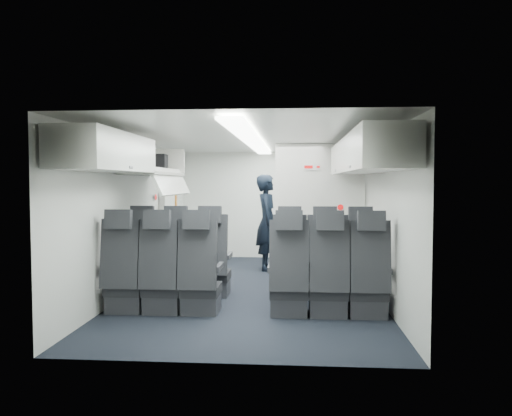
# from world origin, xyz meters

# --- Properties ---
(cabin_shell) EXTENTS (3.41, 6.01, 2.16)m
(cabin_shell) POSITION_xyz_m (0.00, 0.00, 1.12)
(cabin_shell) COLOR black
(cabin_shell) RESTS_ON ground
(seat_row_front) EXTENTS (3.33, 0.56, 1.24)m
(seat_row_front) POSITION_xyz_m (-0.00, -0.53, 0.40)
(seat_row_front) COLOR #26272A
(seat_row_front) RESTS_ON cabin_shell
(seat_row_mid) EXTENTS (3.33, 0.56, 1.24)m
(seat_row_mid) POSITION_xyz_m (-0.00, -1.43, 0.40)
(seat_row_mid) COLOR #26272A
(seat_row_mid) RESTS_ON cabin_shell
(overhead_bin_left_rear) EXTENTS (0.53, 1.80, 0.40)m
(overhead_bin_left_rear) POSITION_xyz_m (-1.40, -2.00, 1.86)
(overhead_bin_left_rear) COLOR silver
(overhead_bin_left_rear) RESTS_ON cabin_shell
(overhead_bin_left_front_open) EXTENTS (0.64, 1.70, 0.72)m
(overhead_bin_left_front_open) POSITION_xyz_m (-1.44, -0.25, 1.74)
(overhead_bin_left_front_open) COLOR #9E9E93
(overhead_bin_left_front_open) RESTS_ON cabin_shell
(overhead_bin_right_rear) EXTENTS (0.53, 1.80, 0.40)m
(overhead_bin_right_rear) POSITION_xyz_m (1.40, -2.00, 1.86)
(overhead_bin_right_rear) COLOR silver
(overhead_bin_right_rear) RESTS_ON cabin_shell
(overhead_bin_right_front) EXTENTS (0.53, 1.70, 0.40)m
(overhead_bin_right_front) POSITION_xyz_m (1.40, -0.25, 1.86)
(overhead_bin_right_front) COLOR silver
(overhead_bin_right_front) RESTS_ON cabin_shell
(bulkhead_partition) EXTENTS (1.40, 0.15, 2.13)m
(bulkhead_partition) POSITION_xyz_m (0.98, 0.80, 1.08)
(bulkhead_partition) COLOR white
(bulkhead_partition) RESTS_ON cabin_shell
(galley_unit) EXTENTS (0.85, 0.52, 1.90)m
(galley_unit) POSITION_xyz_m (0.95, 2.72, 0.95)
(galley_unit) COLOR #939399
(galley_unit) RESTS_ON cabin_shell
(boarding_door) EXTENTS (0.12, 1.27, 1.86)m
(boarding_door) POSITION_xyz_m (-1.64, 1.55, 0.95)
(boarding_door) COLOR silver
(boarding_door) RESTS_ON cabin_shell
(flight_attendant) EXTENTS (0.40, 0.61, 1.68)m
(flight_attendant) POSITION_xyz_m (0.11, 1.57, 0.84)
(flight_attendant) COLOR black
(flight_attendant) RESTS_ON ground
(carry_on_bag) EXTENTS (0.44, 0.33, 0.25)m
(carry_on_bag) POSITION_xyz_m (-1.44, -0.19, 1.81)
(carry_on_bag) COLOR black
(carry_on_bag) RESTS_ON overhead_bin_left_front_open
(papers) EXTENTS (0.21, 0.06, 0.15)m
(papers) POSITION_xyz_m (0.30, 1.52, 1.04)
(papers) COLOR white
(papers) RESTS_ON flight_attendant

